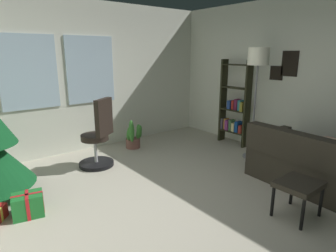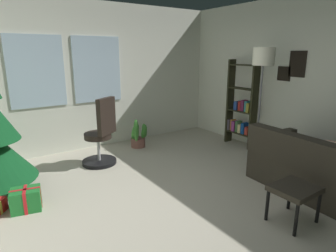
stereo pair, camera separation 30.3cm
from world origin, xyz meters
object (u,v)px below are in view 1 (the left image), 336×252
object	(u,v)px
bookshelf	(234,108)
office_chair	(98,140)
gift_box_green	(28,205)
floor_lamp	(258,65)
potted_plant	(133,137)
footstool	(299,187)

from	to	relation	value
bookshelf	office_chair	bearing A→B (deg)	167.65
gift_box_green	floor_lamp	world-z (taller)	floor_lamp
gift_box_green	potted_plant	world-z (taller)	potted_plant
footstool	office_chair	world-z (taller)	office_chair
footstool	potted_plant	xyz separation A→B (m)	(-0.17, 3.18, -0.14)
gift_box_green	potted_plant	size ratio (longest dim) A/B	0.62
bookshelf	potted_plant	distance (m)	2.08
potted_plant	floor_lamp	bearing A→B (deg)	-51.80
office_chair	potted_plant	xyz separation A→B (m)	(0.92, 0.43, -0.22)
footstool	gift_box_green	xyz separation A→B (m)	(-2.37, 1.91, -0.23)
office_chair	bookshelf	xyz separation A→B (m)	(2.66, -0.58, 0.29)
potted_plant	footstool	bearing A→B (deg)	-86.89
footstool	bookshelf	xyz separation A→B (m)	(1.57, 2.17, 0.37)
office_chair	footstool	bearing A→B (deg)	-68.38
bookshelf	floor_lamp	size ratio (longest dim) A/B	0.89
gift_box_green	floor_lamp	size ratio (longest dim) A/B	0.20
footstool	bookshelf	bearing A→B (deg)	54.13
gift_box_green	bookshelf	xyz separation A→B (m)	(3.93, 0.26, 0.60)
office_chair	floor_lamp	size ratio (longest dim) A/B	0.59
footstool	bookshelf	world-z (taller)	bookshelf
office_chair	floor_lamp	distance (m)	2.87
gift_box_green	floor_lamp	xyz separation A→B (m)	(3.55, -0.46, 1.47)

